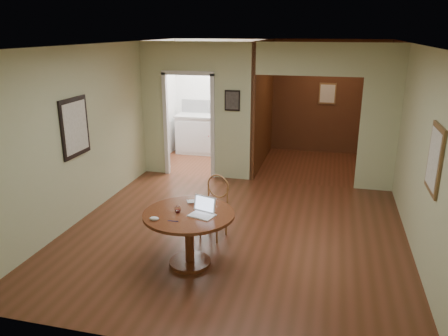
% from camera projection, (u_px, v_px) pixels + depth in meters
% --- Properties ---
extents(floor, '(5.00, 5.00, 0.00)m').
position_uv_depth(floor, '(233.00, 235.00, 6.50)').
color(floor, '#4F2916').
rests_on(floor, ground).
extents(room_shell, '(5.20, 7.50, 5.00)m').
position_uv_depth(room_shell, '(245.00, 111.00, 9.08)').
color(room_shell, white).
rests_on(room_shell, ground).
extents(dining_table, '(1.16, 1.16, 0.72)m').
position_uv_depth(dining_table, '(189.00, 226.00, 5.53)').
color(dining_table, brown).
rests_on(dining_table, ground).
extents(chair, '(0.48, 0.48, 0.93)m').
position_uv_depth(chair, '(215.00, 203.00, 6.33)').
color(chair, '#A36E39').
rests_on(chair, ground).
extents(open_laptop, '(0.35, 0.34, 0.21)m').
position_uv_depth(open_laptop, '(203.00, 210.00, 5.42)').
color(open_laptop, white).
rests_on(open_laptop, dining_table).
extents(closed_laptop, '(0.35, 0.30, 0.02)m').
position_uv_depth(closed_laptop, '(198.00, 203.00, 5.77)').
color(closed_laptop, '#BABABF').
rests_on(closed_laptop, dining_table).
extents(mouse, '(0.12, 0.08, 0.05)m').
position_uv_depth(mouse, '(154.00, 219.00, 5.25)').
color(mouse, white).
rests_on(mouse, dining_table).
extents(wine_glass, '(0.08, 0.08, 0.09)m').
position_uv_depth(wine_glass, '(178.00, 209.00, 5.47)').
color(wine_glass, white).
rests_on(wine_glass, dining_table).
extents(pen, '(0.13, 0.01, 0.01)m').
position_uv_depth(pen, '(173.00, 221.00, 5.23)').
color(pen, navy).
rests_on(pen, dining_table).
extents(kitchen_cabinet, '(2.06, 0.60, 0.94)m').
position_uv_depth(kitchen_cabinet, '(218.00, 135.00, 10.55)').
color(kitchen_cabinet, white).
rests_on(kitchen_cabinet, ground).
extents(grocery_bag, '(0.32, 0.30, 0.27)m').
position_uv_depth(grocery_bag, '(245.00, 111.00, 10.21)').
color(grocery_bag, beige).
rests_on(grocery_bag, kitchen_cabinet).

